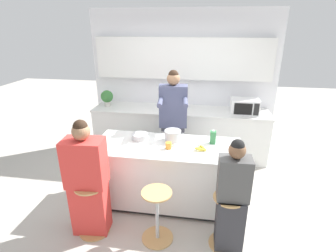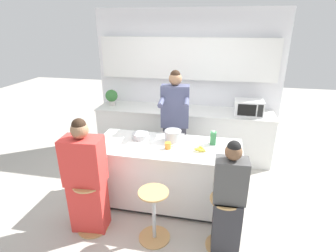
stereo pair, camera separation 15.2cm
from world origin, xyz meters
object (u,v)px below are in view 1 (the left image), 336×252
(banana_bunch, at_px, (200,148))
(bar_stool_leftmost, at_px, (92,208))
(kitchen_island, at_px, (167,174))
(bar_stool_rightmost, at_px, (227,220))
(fruit_bowl, at_px, (140,136))
(juice_carton, at_px, (213,137))
(coffee_cup_near, at_px, (169,146))
(person_cooking, at_px, (173,127))
(person_wrapped_blanket, at_px, (87,182))
(cooking_pot, at_px, (173,136))
(microwave, at_px, (245,106))
(person_seated_near, at_px, (232,201))
(potted_plant, at_px, (107,97))
(bar_stool_center, at_px, (157,215))

(banana_bunch, bearing_deg, bar_stool_leftmost, -152.06)
(kitchen_island, bearing_deg, bar_stool_rightmost, -41.25)
(fruit_bowl, bearing_deg, juice_carton, 0.67)
(coffee_cup_near, bearing_deg, person_cooking, 93.73)
(bar_stool_leftmost, height_order, person_wrapped_blanket, person_wrapped_blanket)
(cooking_pot, height_order, microwave, microwave)
(person_seated_near, xyz_separation_m, coffee_cup_near, (-0.79, 0.62, 0.31))
(person_seated_near, xyz_separation_m, banana_bunch, (-0.38, 0.64, 0.30))
(person_cooking, distance_m, fruit_bowl, 0.68)
(person_seated_near, distance_m, cooking_pot, 1.23)
(bar_stool_rightmost, height_order, potted_plant, potted_plant)
(fruit_bowl, distance_m, banana_bunch, 0.90)
(bar_stool_center, bearing_deg, person_cooking, 90.64)
(bar_stool_rightmost, relative_size, person_seated_near, 0.49)
(coffee_cup_near, xyz_separation_m, juice_carton, (0.57, 0.26, 0.05))
(kitchen_island, distance_m, bar_stool_rightmost, 1.07)
(cooking_pot, bearing_deg, kitchen_island, -107.25)
(bar_stool_center, distance_m, potted_plant, 2.78)
(kitchen_island, height_order, juice_carton, juice_carton)
(coffee_cup_near, bearing_deg, potted_plant, 132.09)
(person_seated_near, bearing_deg, cooking_pot, 129.44)
(fruit_bowl, height_order, banana_bunch, fruit_bowl)
(person_wrapped_blanket, bearing_deg, bar_stool_rightmost, -4.30)
(microwave, relative_size, potted_plant, 1.59)
(bar_stool_rightmost, xyz_separation_m, coffee_cup_near, (-0.77, 0.61, 0.59))
(coffee_cup_near, bearing_deg, cooking_pot, 86.29)
(person_cooking, bearing_deg, banana_bunch, -65.54)
(kitchen_island, distance_m, banana_bunch, 0.66)
(banana_bunch, bearing_deg, person_wrapped_blanket, -153.61)
(fruit_bowl, xyz_separation_m, coffee_cup_near, (0.45, -0.24, 0.00))
(bar_stool_center, xyz_separation_m, banana_bunch, (0.45, 0.66, 0.57))
(bar_stool_leftmost, height_order, fruit_bowl, fruit_bowl)
(bar_stool_rightmost, bearing_deg, fruit_bowl, 144.86)
(person_seated_near, relative_size, banana_bunch, 7.43)
(kitchen_island, height_order, person_cooking, person_cooking)
(kitchen_island, height_order, coffee_cup_near, coffee_cup_near)
(banana_bunch, distance_m, potted_plant, 2.47)
(bar_stool_center, distance_m, microwave, 2.60)
(kitchen_island, bearing_deg, potted_plant, 133.02)
(person_seated_near, bearing_deg, bar_stool_center, 179.77)
(person_wrapped_blanket, bearing_deg, coffee_cup_near, 31.06)
(person_cooking, bearing_deg, bar_stool_rightmost, -66.24)
(cooking_pot, relative_size, coffee_cup_near, 2.85)
(potted_plant, bearing_deg, coffee_cup_near, -47.91)
(bar_stool_rightmost, xyz_separation_m, cooking_pot, (-0.75, 0.87, 0.62))
(bar_stool_leftmost, bearing_deg, bar_stool_rightmost, 1.40)
(fruit_bowl, bearing_deg, bar_stool_center, -65.04)
(person_wrapped_blanket, distance_m, potted_plant, 2.35)
(banana_bunch, relative_size, potted_plant, 0.59)
(person_wrapped_blanket, distance_m, person_seated_near, 1.66)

